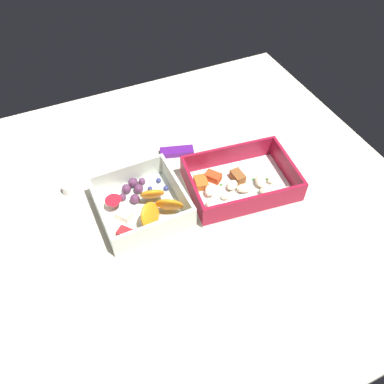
% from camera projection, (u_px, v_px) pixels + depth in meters
% --- Properties ---
extents(table_surface, '(0.80, 0.80, 0.02)m').
position_uv_depth(table_surface, '(197.00, 199.00, 0.76)').
color(table_surface, beige).
rests_on(table_surface, ground).
extents(pasta_container, '(0.22, 0.16, 0.05)m').
position_uv_depth(pasta_container, '(239.00, 184.00, 0.75)').
color(pasta_container, white).
rests_on(pasta_container, table_surface).
extents(fruit_bowl, '(0.15, 0.16, 0.06)m').
position_uv_depth(fruit_bowl, '(142.00, 204.00, 0.71)').
color(fruit_bowl, silver).
rests_on(fruit_bowl, table_surface).
extents(candy_bar, '(0.07, 0.04, 0.01)m').
position_uv_depth(candy_bar, '(177.00, 152.00, 0.82)').
color(candy_bar, '#51197A').
rests_on(candy_bar, table_surface).
extents(paper_cup_liner, '(0.03, 0.03, 0.02)m').
position_uv_depth(paper_cup_liner, '(70.00, 187.00, 0.75)').
color(paper_cup_liner, white).
rests_on(paper_cup_liner, table_surface).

